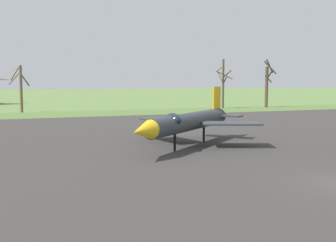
# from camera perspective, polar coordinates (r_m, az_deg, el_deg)

# --- Properties ---
(asphalt_apron) EXTENTS (88.26, 51.41, 0.05)m
(asphalt_apron) POSITION_cam_1_polar(r_m,az_deg,el_deg) (32.61, 5.09, -2.75)
(asphalt_apron) COLOR #383533
(asphalt_apron) RESTS_ON ground
(grass_verge_strip) EXTENTS (148.26, 12.00, 0.06)m
(grass_verge_strip) POSITION_cam_1_polar(r_m,az_deg,el_deg) (62.44, -8.01, 1.14)
(grass_verge_strip) COLOR #557336
(grass_verge_strip) RESTS_ON ground
(jet_fighter_rear_left) EXTENTS (11.86, 10.63, 4.36)m
(jet_fighter_rear_left) POSITION_cam_1_polar(r_m,az_deg,el_deg) (28.74, 2.87, -0.07)
(jet_fighter_rear_left) COLOR #33383D
(jet_fighter_rear_left) RESTS_ON ground
(bare_tree_far_left) EXTENTS (3.13, 3.13, 7.41)m
(bare_tree_far_left) POSITION_cam_1_polar(r_m,az_deg,el_deg) (66.79, -20.28, 4.60)
(bare_tree_far_left) COLOR brown
(bare_tree_far_left) RESTS_ON ground
(bare_tree_left_of_center) EXTENTS (3.05, 3.18, 8.98)m
(bare_tree_left_of_center) POSITION_cam_1_polar(r_m,az_deg,el_deg) (73.81, 7.88, 5.52)
(bare_tree_left_of_center) COLOR brown
(bare_tree_left_of_center) RESTS_ON ground
(bare_tree_center) EXTENTS (2.66, 2.68, 9.09)m
(bare_tree_center) POSITION_cam_1_polar(r_m,az_deg,el_deg) (78.04, 13.96, 5.18)
(bare_tree_center) COLOR brown
(bare_tree_center) RESTS_ON ground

